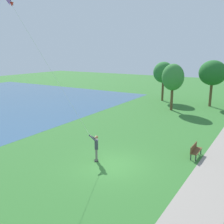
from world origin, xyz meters
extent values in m
plane|color=#33702D|center=(0.00, 0.00, 0.00)|extent=(120.00, 120.00, 0.00)
cube|color=gray|center=(5.80, 2.00, 0.01)|extent=(3.26, 32.05, 0.02)
cube|color=#232328|center=(-1.12, -0.08, 0.03)|extent=(0.26, 0.23, 0.06)
cylinder|color=slate|center=(-1.11, -0.07, 0.45)|extent=(0.14, 0.14, 0.82)
cube|color=#232328|center=(-1.27, 0.11, 0.03)|extent=(0.26, 0.23, 0.06)
cylinder|color=slate|center=(-1.25, 0.12, 0.45)|extent=(0.14, 0.14, 0.82)
cube|color=#333842|center=(-1.18, 0.02, 1.16)|extent=(0.41, 0.45, 0.60)
sphere|color=#DBB28E|center=(-1.18, 0.02, 1.62)|extent=(0.22, 0.22, 0.22)
ellipsoid|color=#4C3319|center=(-1.17, 0.03, 1.66)|extent=(0.31, 0.31, 0.13)
cylinder|color=#333842|center=(-1.31, -0.18, 1.61)|extent=(0.56, 0.16, 0.43)
cylinder|color=#333842|center=(-1.41, -0.03, 1.61)|extent=(0.32, 0.54, 0.43)
sphere|color=#DBB28E|center=(-1.49, -0.20, 1.74)|extent=(0.10, 0.10, 0.10)
cone|color=red|center=(-4.85, -2.65, 9.53)|extent=(0.28, 0.28, 0.22)
cylinder|color=black|center=(-4.85, -2.65, 9.64)|extent=(1.22, 1.18, 0.02)
cylinder|color=silver|center=(-3.17, -1.43, 5.61)|extent=(3.38, 2.47, 7.74)
cube|color=brown|center=(4.25, 4.04, 0.45)|extent=(0.48, 1.51, 0.05)
cube|color=brown|center=(4.06, 4.05, 0.68)|extent=(0.08, 1.50, 0.40)
cube|color=#2D2D33|center=(4.43, 4.71, 0.23)|extent=(0.06, 0.06, 0.45)
cube|color=#2D2D33|center=(4.11, 4.72, 0.23)|extent=(0.06, 0.06, 0.45)
cube|color=#2D2D33|center=(4.39, 3.37, 0.23)|extent=(0.06, 0.06, 0.45)
cube|color=#2D2D33|center=(4.07, 3.38, 0.23)|extent=(0.06, 0.06, 0.45)
cylinder|color=brown|center=(-1.76, 16.95, 1.46)|extent=(0.32, 0.32, 2.93)
ellipsoid|color=#387F38|center=(-1.76, 16.95, 4.05)|extent=(2.65, 2.54, 3.19)
cylinder|color=brown|center=(-4.89, 22.29, 1.54)|extent=(0.32, 0.32, 3.08)
ellipsoid|color=#2D7533|center=(-4.89, 22.29, 4.13)|extent=(2.90, 3.11, 3.01)
cylinder|color=brown|center=(1.87, 21.76, 1.63)|extent=(0.33, 0.33, 3.27)
ellipsoid|color=#236628|center=(1.87, 21.76, 4.38)|extent=(3.45, 3.41, 3.18)
camera|label=1|loc=(7.56, -12.34, 6.96)|focal=39.82mm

